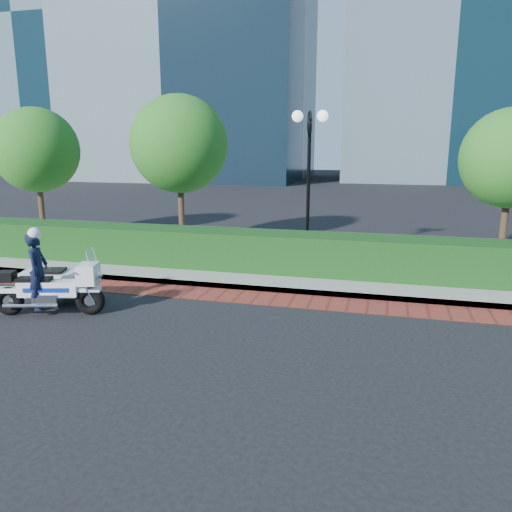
% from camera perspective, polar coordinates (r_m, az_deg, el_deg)
% --- Properties ---
extents(ground, '(120.00, 120.00, 0.00)m').
position_cam_1_polar(ground, '(10.21, -4.46, -7.07)').
color(ground, black).
rests_on(ground, ground).
extents(brick_strip, '(60.00, 1.00, 0.01)m').
position_cam_1_polar(brick_strip, '(11.56, -2.03, -4.62)').
color(brick_strip, maroon).
rests_on(brick_strip, ground).
extents(sidewalk, '(60.00, 8.00, 0.15)m').
position_cam_1_polar(sidewalk, '(15.76, 2.68, 0.33)').
color(sidewalk, gray).
rests_on(sidewalk, ground).
extents(hedge_main, '(18.00, 1.20, 1.00)m').
position_cam_1_polar(hedge_main, '(13.35, 0.54, 0.61)').
color(hedge_main, black).
rests_on(hedge_main, sidewalk).
extents(lamppost, '(1.02, 0.70, 4.21)m').
position_cam_1_polar(lamppost, '(14.44, 6.07, 10.69)').
color(lamppost, black).
rests_on(lamppost, sidewalk).
extents(tree_a, '(3.00, 3.00, 4.58)m').
position_cam_1_polar(tree_a, '(19.77, -23.82, 10.99)').
color(tree_a, '#332319').
rests_on(tree_a, sidewalk).
extents(tree_b, '(3.20, 3.20, 4.89)m').
position_cam_1_polar(tree_b, '(16.94, -8.77, 12.51)').
color(tree_b, '#332319').
rests_on(tree_b, sidewalk).
extents(tree_c, '(2.80, 2.80, 4.30)m').
position_cam_1_polar(tree_c, '(15.91, 27.14, 9.90)').
color(tree_c, '#332319').
rests_on(tree_c, sidewalk).
extents(tower_far_left, '(16.00, 14.00, 34.00)m').
position_cam_1_polar(tower_far_left, '(68.94, -22.16, 23.15)').
color(tower_far_left, black).
rests_on(tower_far_left, ground).
extents(police_motorcycle, '(2.27, 1.64, 1.83)m').
position_cam_1_polar(police_motorcycle, '(11.34, -22.50, -2.69)').
color(police_motorcycle, black).
rests_on(police_motorcycle, ground).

